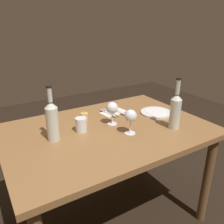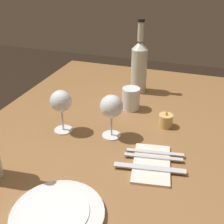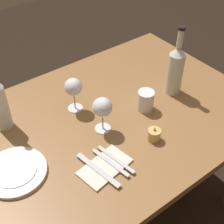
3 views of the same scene
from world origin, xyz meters
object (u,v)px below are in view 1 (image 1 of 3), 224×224
Objects in this scene: wine_bottle at (52,120)px; table_knife at (117,111)px; wine_bottle_second at (175,110)px; water_tumbler at (81,125)px; fork_inner at (111,112)px; fork_outer at (108,113)px; wine_glass_left at (112,108)px; folded_napkin at (113,112)px; wine_glass_right at (131,117)px; dinner_plate at (156,112)px; votive_candle at (84,116)px.

wine_bottle is 1.55× the size of table_knife.
table_knife is at bearing 111.55° from wine_bottle_second.
fork_inner is (0.31, 0.16, -0.03)m from water_tumbler.
fork_outer is at bearing 180.00° from table_knife.
wine_bottle_second is 0.60m from water_tumbler.
wine_glass_left is 0.23m from folded_napkin.
dinner_plate is (0.36, 0.17, -0.11)m from wine_glass_right.
wine_glass_left is at bearing -124.05° from folded_napkin.
fork_inner is 1.00× the size of fork_outer.
folded_napkin is at bearing 0.00° from fork_inner.
fork_outer is 0.08m from table_knife.
wine_glass_left is at bearing 96.89° from wine_glass_right.
wine_glass_left is at bearing 0.84° from wine_bottle.
votive_candle is at bearing 58.85° from water_tumbler.
wine_glass_left is 2.33× the size of votive_candle.
wine_bottle reaches higher than wine_glass_left.
wine_bottle_second is 0.50m from fork_outer.
wine_glass_right reaches higher than votive_candle.
fork_inner is (-0.29, 0.17, 0.00)m from dinner_plate.
wine_bottle_second is at bearing -39.85° from wine_glass_left.
fork_outer and table_knife have the same top height.
fork_outer is (-0.25, 0.42, -0.11)m from wine_bottle_second.
wine_bottle_second reaches higher than dinner_plate.
wine_glass_right is at bearing -37.22° from water_tumbler.
wine_bottle is (-0.42, 0.17, 0.01)m from wine_glass_right.
votive_candle is at bearing 126.86° from wine_glass_left.
votive_candle is (-0.13, 0.17, -0.09)m from wine_glass_left.
dinner_plate is at bearing 25.08° from wine_glass_right.
wine_bottle_second is 0.48m from folded_napkin.
dinner_plate is 1.11× the size of folded_napkin.
wine_bottle_second is at bearing -62.33° from fork_inner.
folded_napkin is 1.14× the size of fork_outer.
water_tumbler is 0.37m from folded_napkin.
wine_glass_left is at bearing -53.14° from votive_candle.
water_tumbler is at bearing -156.61° from table_knife.
wine_glass_left is 1.00× the size of wine_glass_right.
wine_bottle_second is at bearing -26.69° from water_tumbler.
fork_outer is 0.85× the size of table_knife.
votive_candle is (-0.44, 0.43, -0.10)m from wine_bottle_second.
water_tumbler is (-0.22, 0.01, -0.07)m from wine_glass_left.
wine_bottle is 4.87× the size of votive_candle.
dinner_plate is at bearing -28.71° from fork_outer.
fork_inner reaches higher than folded_napkin.
wine_bottle_second is at bearing -44.38° from votive_candle.
wine_bottle is at bearing -161.56° from folded_napkin.
wine_glass_left and wine_glass_right have the same top height.
fork_inner is (0.49, 0.17, -0.11)m from wine_bottle.
wine_bottle_second is at bearing -15.98° from wine_glass_right.
fork_inner is 0.06m from table_knife.
wine_glass_left reaches higher than folded_napkin.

